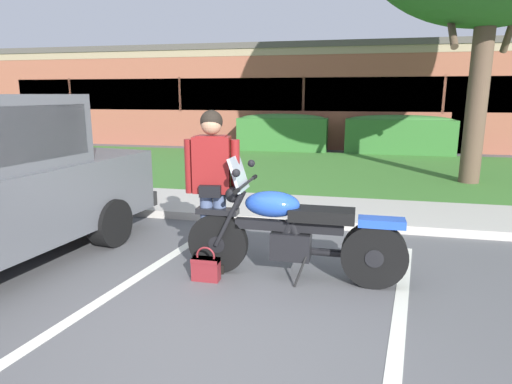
{
  "coord_description": "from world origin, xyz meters",
  "views": [
    {
      "loc": [
        1.05,
        -3.02,
        1.86
      ],
      "look_at": [
        0.06,
        1.38,
        0.85
      ],
      "focal_mm": 30.75,
      "sensor_mm": 36.0,
      "label": 1
    }
  ],
  "objects_px": {
    "motorcycle": "(301,234)",
    "hedge_left": "(283,132)",
    "rider_person": "(212,180)",
    "handbag": "(206,267)",
    "hedge_center_left": "(399,134)",
    "brick_building": "(315,96)"
  },
  "relations": [
    {
      "from": "brick_building",
      "to": "handbag",
      "type": "bearing_deg",
      "value": -88.76
    },
    {
      "from": "motorcycle",
      "to": "hedge_center_left",
      "type": "relative_size",
      "value": 0.69
    },
    {
      "from": "handbag",
      "to": "hedge_left",
      "type": "height_order",
      "value": "hedge_left"
    },
    {
      "from": "rider_person",
      "to": "hedge_center_left",
      "type": "bearing_deg",
      "value": 74.55
    },
    {
      "from": "motorcycle",
      "to": "rider_person",
      "type": "bearing_deg",
      "value": 177.07
    },
    {
      "from": "hedge_center_left",
      "to": "hedge_left",
      "type": "bearing_deg",
      "value": 180.0
    },
    {
      "from": "brick_building",
      "to": "hedge_left",
      "type": "bearing_deg",
      "value": -96.46
    },
    {
      "from": "motorcycle",
      "to": "hedge_left",
      "type": "relative_size",
      "value": 0.78
    },
    {
      "from": "hedge_center_left",
      "to": "rider_person",
      "type": "bearing_deg",
      "value": -105.45
    },
    {
      "from": "motorcycle",
      "to": "hedge_left",
      "type": "bearing_deg",
      "value": 100.36
    },
    {
      "from": "handbag",
      "to": "hedge_center_left",
      "type": "relative_size",
      "value": 0.11
    },
    {
      "from": "motorcycle",
      "to": "brick_building",
      "type": "distance_m",
      "value": 15.06
    },
    {
      "from": "motorcycle",
      "to": "hedge_center_left",
      "type": "height_order",
      "value": "motorcycle"
    },
    {
      "from": "rider_person",
      "to": "handbag",
      "type": "distance_m",
      "value": 0.9
    },
    {
      "from": "hedge_left",
      "to": "handbag",
      "type": "bearing_deg",
      "value": -85.03
    },
    {
      "from": "handbag",
      "to": "brick_building",
      "type": "xyz_separation_m",
      "value": [
        -0.33,
        15.19,
        1.64
      ]
    },
    {
      "from": "rider_person",
      "to": "handbag",
      "type": "height_order",
      "value": "rider_person"
    },
    {
      "from": "handbag",
      "to": "motorcycle",
      "type": "bearing_deg",
      "value": 14.66
    },
    {
      "from": "handbag",
      "to": "hedge_center_left",
      "type": "bearing_deg",
      "value": 75.01
    },
    {
      "from": "rider_person",
      "to": "brick_building",
      "type": "height_order",
      "value": "brick_building"
    },
    {
      "from": "rider_person",
      "to": "brick_building",
      "type": "relative_size",
      "value": 0.06
    },
    {
      "from": "rider_person",
      "to": "motorcycle",
      "type": "bearing_deg",
      "value": -2.93
    }
  ]
}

